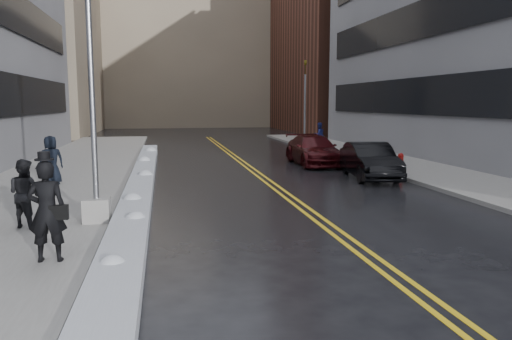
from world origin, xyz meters
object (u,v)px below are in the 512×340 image
fire_hydrant (401,160)px  lamppost (93,127)px  car_maroon (314,150)px  pedestrian_fedora (47,211)px  car_black (370,161)px  pedestrian_east (319,135)px  traffic_signal (305,99)px  pedestrian_c (51,160)px  pedestrian_b (25,193)px

fire_hydrant → lamppost: bearing=-147.0°
car_maroon → pedestrian_fedora: bearing=-123.0°
car_maroon → car_black: bearing=-80.0°
pedestrian_east → lamppost: bearing=44.1°
pedestrian_east → car_black: 13.15m
fire_hydrant → traffic_signal: size_ratio=0.12×
pedestrian_fedora → pedestrian_c: size_ratio=1.07×
car_black → fire_hydrant: bearing=44.1°
lamppost → traffic_signal: bearing=61.8°
pedestrian_fedora → pedestrian_b: 3.11m
traffic_signal → pedestrian_east: 3.56m
traffic_signal → car_maroon: bearing=-103.6°
lamppost → pedestrian_b: size_ratio=4.59×
pedestrian_c → pedestrian_east: (14.44, 13.08, -0.07)m
pedestrian_fedora → car_black: size_ratio=0.42×
lamppost → fire_hydrant: 14.81m
fire_hydrant → pedestrian_east: size_ratio=0.44×
traffic_signal → pedestrian_b: size_ratio=3.62×
lamppost → car_black: (10.12, 6.40, -1.78)m
fire_hydrant → pedestrian_fedora: 16.99m
lamppost → pedestrian_b: lamppost is taller
pedestrian_fedora → car_maroon: size_ratio=0.38×
car_black → car_maroon: car_black is taller
traffic_signal → car_maroon: traffic_signal is taller
pedestrian_c → car_maroon: 12.75m
pedestrian_c → car_maroon: pedestrian_c is taller
traffic_signal → pedestrian_b: 26.12m
lamppost → fire_hydrant: lamppost is taller
lamppost → car_black: bearing=32.3°
traffic_signal → car_black: traffic_signal is taller
lamppost → pedestrian_fedora: 3.51m
traffic_signal → pedestrian_east: bearing=-84.0°
pedestrian_east → car_maroon: size_ratio=0.33×
fire_hydrant → pedestrian_b: (-13.92, -8.28, 0.43)m
lamppost → fire_hydrant: bearing=33.0°
lamppost → car_maroon: bearing=51.2°
fire_hydrant → pedestrian_c: 14.77m
pedestrian_fedora → pedestrian_b: bearing=-67.2°
lamppost → pedestrian_fedora: lamppost is taller
pedestrian_fedora → pedestrian_b: (-1.13, 2.89, -0.14)m
lamppost → pedestrian_c: lamppost is taller
fire_hydrant → pedestrian_c: (-14.67, -1.68, 0.50)m
traffic_signal → pedestrian_b: traffic_signal is taller
pedestrian_east → car_black: size_ratio=0.37×
pedestrian_fedora → car_maroon: pedestrian_fedora is taller
fire_hydrant → pedestrian_east: pedestrian_east is taller
pedestrian_fedora → car_maroon: bearing=-122.1°
pedestrian_c → car_maroon: bearing=177.4°
pedestrian_b → car_maroon: (10.89, 11.81, -0.24)m
pedestrian_b → pedestrian_c: (-0.75, 6.60, 0.07)m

